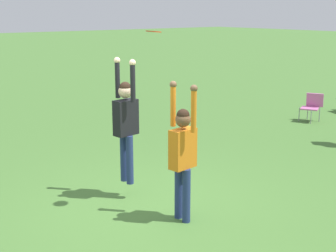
% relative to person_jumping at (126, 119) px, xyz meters
% --- Properties ---
extents(ground_plane, '(120.00, 120.00, 0.00)m').
position_rel_person_jumping_xyz_m(ground_plane, '(0.53, 0.01, -1.36)').
color(ground_plane, '#477533').
extents(person_jumping, '(0.55, 0.42, 2.07)m').
position_rel_person_jumping_xyz_m(person_jumping, '(0.00, 0.00, 0.00)').
color(person_jumping, navy).
rests_on(person_jumping, ground_plane).
extents(person_defending, '(0.56, 0.43, 2.08)m').
position_rel_person_jumping_xyz_m(person_defending, '(1.26, 0.15, -0.26)').
color(person_defending, navy).
rests_on(person_defending, ground_plane).
extents(frisbee, '(0.23, 0.23, 0.04)m').
position_rel_person_jumping_xyz_m(frisbee, '(0.73, 0.03, 1.41)').
color(frisbee, '#E04C23').
extents(camping_chair_2, '(0.63, 0.68, 0.79)m').
position_rel_person_jumping_xyz_m(camping_chair_2, '(-1.43, 7.19, -0.90)').
color(camping_chair_2, gray).
rests_on(camping_chair_2, ground_plane).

